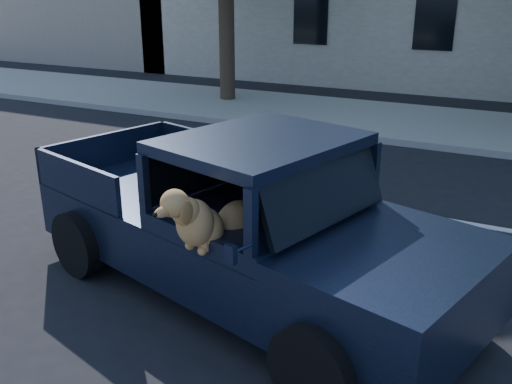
# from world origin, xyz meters

# --- Properties ---
(ground) EXTENTS (120.00, 120.00, 0.00)m
(ground) POSITION_xyz_m (0.00, 0.00, 0.00)
(ground) COLOR black
(ground) RESTS_ON ground
(far_sidewalk) EXTENTS (60.00, 4.00, 0.15)m
(far_sidewalk) POSITION_xyz_m (0.00, 9.20, 0.07)
(far_sidewalk) COLOR gray
(far_sidewalk) RESTS_ON ground
(lane_stripes) EXTENTS (21.60, 0.14, 0.01)m
(lane_stripes) POSITION_xyz_m (2.00, 3.40, 0.01)
(lane_stripes) COLOR silver
(lane_stripes) RESTS_ON ground
(pickup_truck) EXTENTS (5.59, 3.41, 1.87)m
(pickup_truck) POSITION_xyz_m (1.41, 0.20, 0.63)
(pickup_truck) COLOR black
(pickup_truck) RESTS_ON ground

